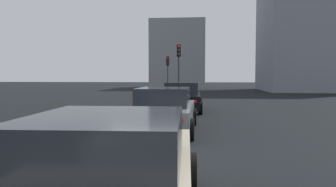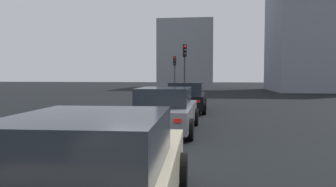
{
  "view_description": "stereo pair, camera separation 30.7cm",
  "coord_description": "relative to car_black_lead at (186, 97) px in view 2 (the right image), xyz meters",
  "views": [
    {
      "loc": [
        -7.18,
        -0.96,
        1.88
      ],
      "look_at": [
        2.77,
        0.0,
        1.32
      ],
      "focal_mm": 35.07,
      "sensor_mm": 36.0,
      "label": 1
    },
    {
      "loc": [
        -7.15,
        -1.26,
        1.88
      ],
      "look_at": [
        2.77,
        0.0,
        1.32
      ],
      "focal_mm": 35.07,
      "sensor_mm": 36.0,
      "label": 2
    }
  ],
  "objects": [
    {
      "name": "building_facade_left",
      "position": [
        23.81,
        -13.94,
        8.1
      ],
      "size": [
        10.95,
        10.77,
        17.67
      ],
      "primitive_type": "cube",
      "color": "gray",
      "rests_on": "ground_plane"
    },
    {
      "name": "ground_plane",
      "position": [
        -9.82,
        0.06,
        -0.83
      ],
      "size": [
        160.0,
        160.0,
        0.2
      ],
      "primitive_type": "cube",
      "color": "black"
    },
    {
      "name": "car_black_lead",
      "position": [
        0.0,
        0.0,
        0.0
      ],
      "size": [
        4.53,
        2.09,
        1.51
      ],
      "rotation": [
        0.0,
        0.0,
        0.0
      ],
      "color": "black",
      "rests_on": "ground_plane"
    },
    {
      "name": "car_beige_third",
      "position": [
        -13.32,
        0.14,
        -0.02
      ],
      "size": [
        4.66,
        2.21,
        1.44
      ],
      "rotation": [
        0.0,
        0.0,
        0.04
      ],
      "color": "tan",
      "rests_on": "ground_plane"
    },
    {
      "name": "building_facade_center",
      "position": [
        30.83,
        2.06,
        3.9
      ],
      "size": [
        11.03,
        7.32,
        9.25
      ],
      "primitive_type": "cube",
      "color": "gray",
      "rests_on": "ground_plane"
    },
    {
      "name": "traffic_light_near_left",
      "position": [
        7.16,
        0.64,
        2.24
      ],
      "size": [
        0.33,
        0.31,
        4.13
      ],
      "rotation": [
        0.0,
        0.0,
        3.28
      ],
      "color": "#2D2D30",
      "rests_on": "ground_plane"
    },
    {
      "name": "traffic_light_near_right",
      "position": [
        15.46,
        2.27,
        1.96
      ],
      "size": [
        0.33,
        0.3,
        3.73
      ],
      "rotation": [
        0.0,
        0.0,
        3.01
      ],
      "color": "#2D2D30",
      "rests_on": "ground_plane"
    },
    {
      "name": "car_grey_second",
      "position": [
        -6.23,
        0.26,
        -0.01
      ],
      "size": [
        4.65,
        2.1,
        1.47
      ],
      "rotation": [
        0.0,
        0.0,
        -0.01
      ],
      "color": "slate",
      "rests_on": "ground_plane"
    }
  ]
}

